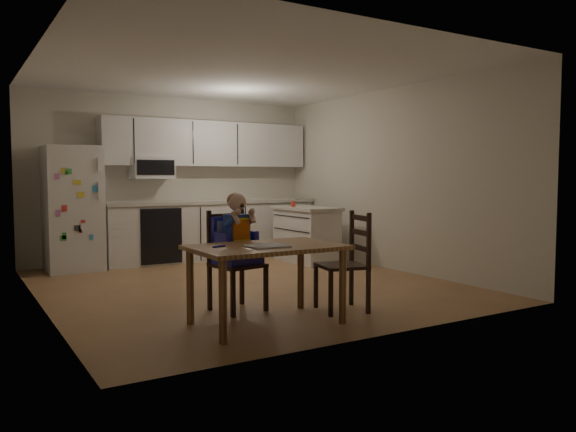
# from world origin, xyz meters

# --- Properties ---
(room) EXTENTS (4.52, 5.01, 2.51)m
(room) POSITION_xyz_m (0.00, 0.48, 1.25)
(room) COLOR #926644
(room) RESTS_ON ground
(refrigerator) EXTENTS (0.72, 0.70, 1.70)m
(refrigerator) POSITION_xyz_m (-1.55, 2.15, 0.85)
(refrigerator) COLOR silver
(refrigerator) RESTS_ON ground
(kitchen_run) EXTENTS (3.37, 0.62, 2.15)m
(kitchen_run) POSITION_xyz_m (0.50, 2.24, 0.88)
(kitchen_run) COLOR silver
(kitchen_run) RESTS_ON ground
(kitchen_island) EXTENTS (0.59, 1.13, 0.83)m
(kitchen_island) POSITION_xyz_m (1.60, 1.14, 0.42)
(kitchen_island) COLOR silver
(kitchen_island) RESTS_ON ground
(red_cup) EXTENTS (0.07, 0.07, 0.09)m
(red_cup) POSITION_xyz_m (1.45, 1.26, 0.88)
(red_cup) COLOR red
(red_cup) RESTS_ON kitchen_island
(dining_table) EXTENTS (1.29, 0.83, 0.69)m
(dining_table) POSITION_xyz_m (-0.66, -1.69, 0.60)
(dining_table) COLOR brown
(dining_table) RESTS_ON ground
(napkin) EXTENTS (0.33, 0.28, 0.01)m
(napkin) POSITION_xyz_m (-0.70, -1.78, 0.70)
(napkin) COLOR #A2A2A7
(napkin) RESTS_ON dining_table
(toddler_spoon) EXTENTS (0.12, 0.06, 0.02)m
(toddler_spoon) POSITION_xyz_m (-1.07, -1.60, 0.70)
(toddler_spoon) COLOR #2724AB
(toddler_spoon) RESTS_ON dining_table
(chair_booster) EXTENTS (0.49, 0.49, 1.13)m
(chair_booster) POSITION_xyz_m (-0.66, -1.08, 0.68)
(chair_booster) COLOR black
(chair_booster) RESTS_ON ground
(chair_side) EXTENTS (0.50, 0.50, 0.95)m
(chair_side) POSITION_xyz_m (0.29, -1.66, 0.54)
(chair_side) COLOR black
(chair_side) RESTS_ON ground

